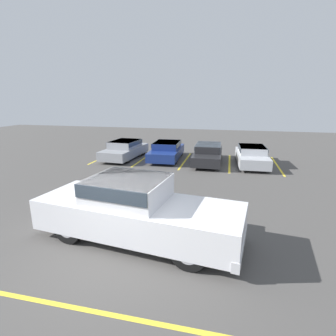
{
  "coord_description": "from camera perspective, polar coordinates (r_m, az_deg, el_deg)",
  "views": [
    {
      "loc": [
        2.78,
        -5.77,
        4.07
      ],
      "look_at": [
        0.17,
        5.46,
        1.0
      ],
      "focal_mm": 28.0,
      "sensor_mm": 36.0,
      "label": 1
    }
  ],
  "objects": [
    {
      "name": "stall_stripe_c",
      "position": [
        17.69,
        3.74,
        1.59
      ],
      "size": [
        0.12,
        4.94,
        0.01
      ],
      "primitive_type": "cube",
      "color": "yellow",
      "rests_on": "ground_plane"
    },
    {
      "name": "aisle_stripe_foreground",
      "position": [
        6.1,
        -16.43,
        -27.67
      ],
      "size": [
        8.03,
        0.12,
        0.01
      ],
      "primitive_type": "cube",
      "rotation": [
        0.0,
        0.0,
        1.57
      ],
      "color": "yellow",
      "rests_on": "ground_plane"
    },
    {
      "name": "stall_stripe_b",
      "position": [
        18.38,
        -5.29,
        2.06
      ],
      "size": [
        0.12,
        4.94,
        0.01
      ],
      "primitive_type": "cube",
      "color": "yellow",
      "rests_on": "ground_plane"
    },
    {
      "name": "pickup_truck",
      "position": [
        7.78,
        -6.51,
        -9.0
      ],
      "size": [
        6.26,
        2.85,
        1.87
      ],
      "rotation": [
        0.0,
        0.0,
        -0.13
      ],
      "color": "silver",
      "rests_on": "ground_plane"
    },
    {
      "name": "parked_sedan_d",
      "position": [
        17.27,
        17.75,
        2.71
      ],
      "size": [
        1.92,
        4.33,
        1.19
      ],
      "rotation": [
        0.0,
        0.0,
        -1.53
      ],
      "color": "#B7BABF",
      "rests_on": "ground_plane"
    },
    {
      "name": "parked_sedan_a",
      "position": [
        18.58,
        -9.38,
        4.14
      ],
      "size": [
        2.15,
        4.47,
        1.24
      ],
      "rotation": [
        0.0,
        0.0,
        -1.64
      ],
      "color": "gray",
      "rests_on": "ground_plane"
    },
    {
      "name": "ground_plane",
      "position": [
        7.6,
        -11.17,
        -17.82
      ],
      "size": [
        60.0,
        60.0,
        0.0
      ],
      "primitive_type": "plane",
      "color": "#4C4947"
    },
    {
      "name": "stall_stripe_e",
      "position": [
        17.74,
        22.71,
        0.48
      ],
      "size": [
        0.12,
        4.94,
        0.01
      ],
      "primitive_type": "cube",
      "color": "yellow",
      "rests_on": "ground_plane"
    },
    {
      "name": "parked_sedan_c",
      "position": [
        17.21,
        8.71,
        3.28
      ],
      "size": [
        1.76,
        4.54,
        1.21
      ],
      "rotation": [
        0.0,
        0.0,
        -1.56
      ],
      "color": "#232326",
      "rests_on": "ground_plane"
    },
    {
      "name": "stall_stripe_d",
      "position": [
        17.48,
        13.24,
        1.05
      ],
      "size": [
        0.12,
        4.94,
        0.01
      ],
      "primitive_type": "cube",
      "color": "yellow",
      "rests_on": "ground_plane"
    },
    {
      "name": "parked_sedan_b",
      "position": [
        18.05,
        -0.27,
        3.96
      ],
      "size": [
        2.0,
        4.39,
        1.19
      ],
      "rotation": [
        0.0,
        0.0,
        -1.53
      ],
      "color": "navy",
      "rests_on": "ground_plane"
    },
    {
      "name": "stall_stripe_a",
      "position": [
        19.49,
        -13.49,
        2.45
      ],
      "size": [
        0.12,
        4.94,
        0.01
      ],
      "primitive_type": "cube",
      "color": "yellow",
      "rests_on": "ground_plane"
    }
  ]
}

